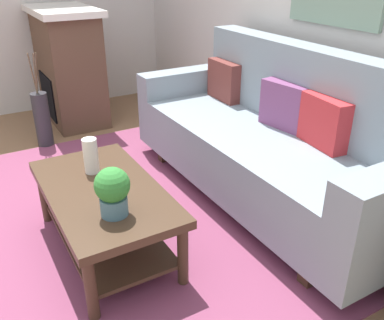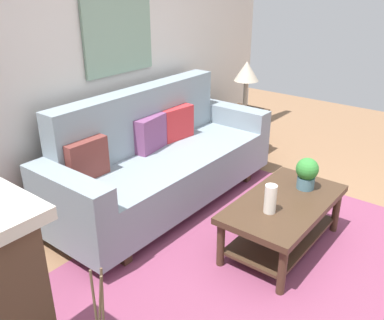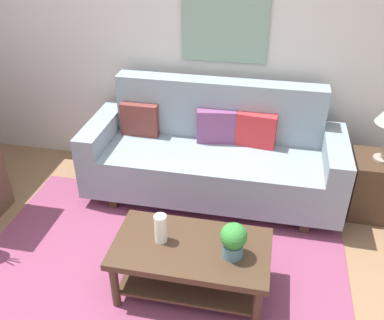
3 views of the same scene
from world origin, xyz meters
The scene contains 11 objects.
wall_back centered at (0.00, 2.12, 1.35)m, with size 5.18×0.10×2.70m, color silver.
area_rug centered at (0.00, 0.50, 0.01)m, with size 2.90×2.07×0.01m, color #843D5B.
couch centered at (0.25, 1.58, 0.43)m, with size 2.35×0.84×1.08m.
throw_pillow_maroon centered at (-0.49, 1.71, 0.68)m, with size 0.36×0.12×0.32m, color brown.
throw_pillow_plum centered at (0.25, 1.71, 0.68)m, with size 0.36×0.12×0.32m, color #7A4270.
throw_pillow_crimson centered at (0.62, 1.71, 0.68)m, with size 0.36×0.12×0.32m, color red.
coffee_table centered at (0.29, 0.35, 0.31)m, with size 1.10×0.60×0.43m.
tabletop_vase centered at (0.07, 0.37, 0.54)m, with size 0.09×0.09×0.22m, color white.
potted_plant_tabletop centered at (0.58, 0.32, 0.57)m, with size 0.18×0.18×0.26m.
side_table centered at (1.72, 1.60, 0.28)m, with size 0.44×0.44×0.56m, color #422D1E.
framed_painting centered at (0.25, 2.05, 1.57)m, with size 0.78×0.03×0.75m, color gray.
Camera 3 is at (0.73, -1.80, 2.48)m, focal length 39.70 mm.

